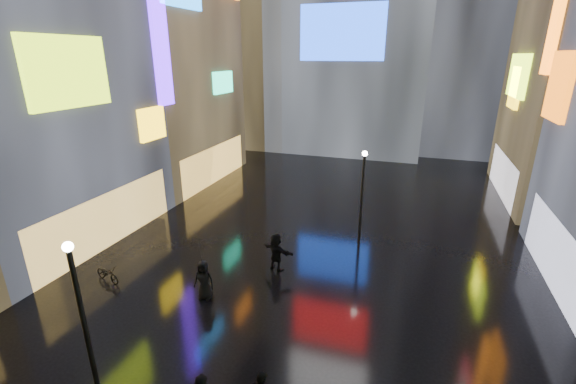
% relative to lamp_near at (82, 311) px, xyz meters
% --- Properties ---
extents(ground, '(140.00, 140.00, 0.00)m').
position_rel_lamp_near_xyz_m(ground, '(4.28, 14.29, -2.94)').
color(ground, black).
rests_on(ground, ground).
extents(building_left_far, '(10.28, 12.00, 22.00)m').
position_rel_lamp_near_xyz_m(building_left_far, '(-11.70, 20.29, 8.04)').
color(building_left_far, black).
rests_on(building_left_far, ground).
extents(tower_flank_left, '(10.00, 10.00, 26.00)m').
position_rel_lamp_near_xyz_m(tower_flank_left, '(-9.72, 36.29, 10.06)').
color(tower_flank_left, black).
rests_on(tower_flank_left, ground).
extents(lamp_near, '(0.30, 0.30, 5.20)m').
position_rel_lamp_near_xyz_m(lamp_near, '(0.00, 0.00, 0.00)').
color(lamp_near, black).
rests_on(lamp_near, ground).
extents(lamp_far, '(0.30, 0.30, 5.20)m').
position_rel_lamp_near_xyz_m(lamp_far, '(6.29, 13.28, 0.00)').
color(lamp_far, black).
rests_on(lamp_far, ground).
extents(pedestrian_4, '(0.95, 0.68, 1.80)m').
position_rel_lamp_near_xyz_m(pedestrian_4, '(0.78, 5.38, -2.04)').
color(pedestrian_4, black).
rests_on(pedestrian_4, ground).
extents(pedestrian_5, '(1.86, 1.15, 1.92)m').
position_rel_lamp_near_xyz_m(pedestrian_5, '(2.91, 8.60, -1.99)').
color(pedestrian_5, black).
rests_on(pedestrian_5, ground).
extents(umbrella_2, '(1.47, 1.46, 0.95)m').
position_rel_lamp_near_xyz_m(umbrella_2, '(0.78, 5.38, -0.67)').
color(umbrella_2, black).
rests_on(umbrella_2, pedestrian_4).
extents(bicycle, '(1.64, 0.89, 0.82)m').
position_rel_lamp_near_xyz_m(bicycle, '(-4.22, 5.12, -2.54)').
color(bicycle, black).
rests_on(bicycle, ground).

